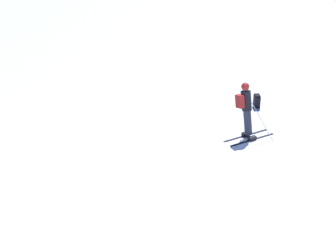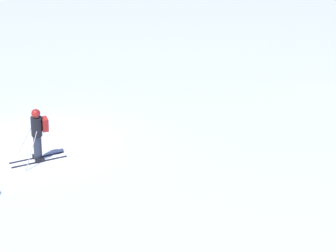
# 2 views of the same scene
# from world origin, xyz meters

# --- Properties ---
(ground_plane) EXTENTS (300.00, 300.00, 0.00)m
(ground_plane) POSITION_xyz_m (0.00, 0.00, 0.00)
(ground_plane) COLOR white
(skier) EXTENTS (1.26, 1.86, 1.92)m
(skier) POSITION_xyz_m (1.59, 0.08, 1.07)
(skier) COLOR black
(skier) RESTS_ON ground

